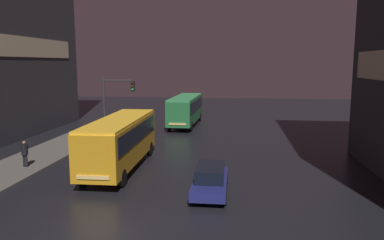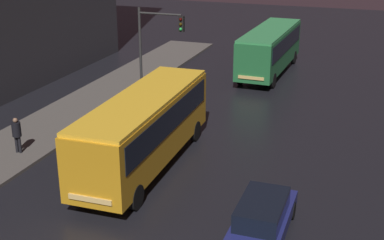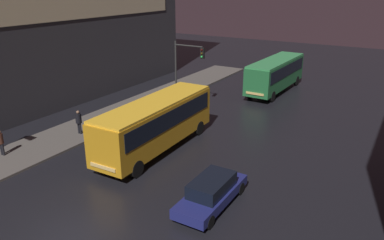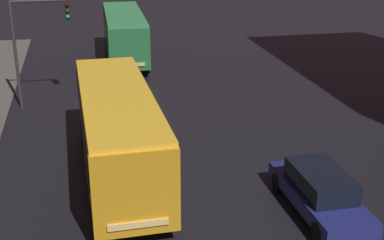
{
  "view_description": "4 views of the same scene",
  "coord_description": "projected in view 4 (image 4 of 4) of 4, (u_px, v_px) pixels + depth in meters",
  "views": [
    {
      "loc": [
        5.31,
        -13.85,
        6.84
      ],
      "look_at": [
        2.08,
        12.44,
        2.79
      ],
      "focal_mm": 35.0,
      "sensor_mm": 36.0,
      "label": 1
    },
    {
      "loc": [
        7.12,
        -10.62,
        10.33
      ],
      "look_at": [
        0.0,
        9.13,
        2.51
      ],
      "focal_mm": 50.0,
      "sensor_mm": 36.0,
      "label": 2
    },
    {
      "loc": [
        11.29,
        -8.79,
        10.28
      ],
      "look_at": [
        -0.54,
        10.84,
        1.84
      ],
      "focal_mm": 35.0,
      "sensor_mm": 36.0,
      "label": 3
    },
    {
      "loc": [
        -3.35,
        -8.96,
        9.09
      ],
      "look_at": [
        0.75,
        10.13,
        1.65
      ],
      "focal_mm": 50.0,
      "sensor_mm": 36.0,
      "label": 4
    }
  ],
  "objects": [
    {
      "name": "traffic_light_main",
      "position": [
        35.0,
        33.0,
        26.0
      ],
      "size": [
        2.88,
        0.35,
        5.63
      ],
      "color": "#2D2D2D",
      "rests_on": "ground"
    },
    {
      "name": "bus_far",
      "position": [
        124.0,
        31.0,
        35.52
      ],
      "size": [
        2.74,
        9.83,
        3.23
      ],
      "rotation": [
        0.0,
        0.0,
        3.11
      ],
      "color": "#236B38",
      "rests_on": "ground"
    },
    {
      "name": "bus_near",
      "position": [
        118.0,
        125.0,
        19.3
      ],
      "size": [
        2.75,
        10.13,
        3.31
      ],
      "rotation": [
        0.0,
        0.0,
        3.16
      ],
      "color": "orange",
      "rests_on": "ground"
    },
    {
      "name": "car_taxi",
      "position": [
        320.0,
        191.0,
        17.37
      ],
      "size": [
        1.81,
        4.76,
        1.48
      ],
      "rotation": [
        0.0,
        0.0,
        3.15
      ],
      "color": "navy",
      "rests_on": "ground"
    }
  ]
}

